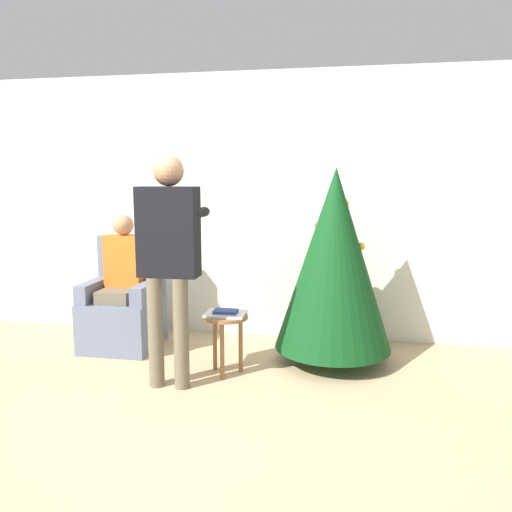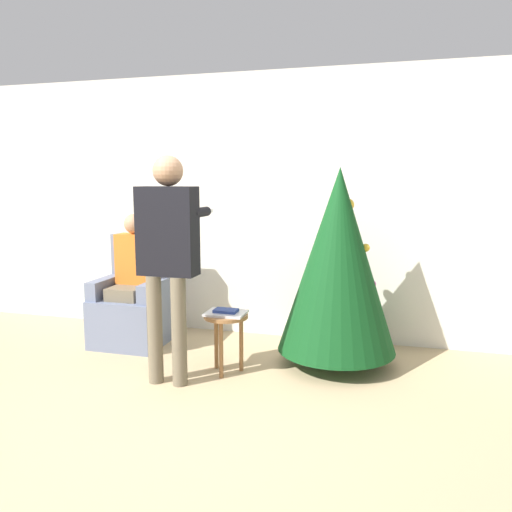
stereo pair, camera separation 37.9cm
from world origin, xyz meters
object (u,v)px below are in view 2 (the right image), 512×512
(christmas_tree, at_px, (338,260))
(person_standing, at_px, (168,247))
(person_seated, at_px, (132,273))
(armchair, at_px, (135,306))
(side_stool, at_px, (226,325))

(christmas_tree, height_order, person_standing, person_standing)
(person_seated, bearing_deg, armchair, 90.00)
(armchair, distance_m, person_standing, 1.35)
(christmas_tree, xyz_separation_m, person_seated, (-2.03, 0.06, -0.22))
(armchair, bearing_deg, person_standing, -46.61)
(christmas_tree, bearing_deg, person_seated, 178.28)
(christmas_tree, distance_m, person_standing, 1.46)
(armchair, bearing_deg, side_stool, -24.70)
(person_standing, distance_m, side_stool, 0.84)
(person_standing, bearing_deg, armchair, 133.39)
(christmas_tree, distance_m, person_seated, 2.04)
(person_seated, distance_m, side_stool, 1.29)
(christmas_tree, relative_size, person_seated, 1.34)
(person_seated, bearing_deg, person_standing, -45.49)
(armchair, height_order, side_stool, armchair)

